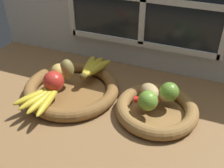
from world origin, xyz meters
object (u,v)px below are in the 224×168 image
object	(u,v)px
lime_far	(169,92)
potato_oblong	(150,91)
apple_red_front	(54,81)
banana_bunch_front	(43,97)
fruit_bowl_left	(72,89)
apple_golden_left	(59,72)
fruit_bowl_right	(157,109)
lime_near	(148,101)
banana_bunch_back	(93,67)
chili_pepper	(152,100)
potato_back	(166,93)
pear_brown	(67,69)

from	to	relation	value
lime_far	potato_oblong	bearing A→B (deg)	-170.75
apple_red_front	banana_bunch_front	world-z (taller)	apple_red_front
fruit_bowl_left	apple_golden_left	size ratio (longest dim) A/B	5.65
fruit_bowl_right	lime_near	size ratio (longest dim) A/B	4.27
banana_bunch_front	banana_bunch_back	bearing A→B (deg)	72.19
apple_golden_left	banana_bunch_back	distance (cm)	13.97
apple_red_front	lime_far	world-z (taller)	apple_red_front
banana_bunch_front	banana_bunch_back	xyz separation A→B (cm)	(7.82, 24.32, 0.25)
apple_golden_left	lime_far	xyz separation A→B (cm)	(42.04, 2.60, 0.11)
apple_golden_left	chili_pepper	distance (cm)	37.04
banana_bunch_back	potato_back	size ratio (longest dim) A/B	2.22
lime_near	chili_pepper	bearing A→B (deg)	83.67
banana_bunch_back	chili_pepper	xyz separation A→B (cm)	(27.59, -11.37, -0.38)
banana_bunch_back	potato_oblong	size ratio (longest dim) A/B	2.13
lime_near	apple_red_front	bearing A→B (deg)	-176.53
apple_red_front	chili_pepper	size ratio (longest dim) A/B	0.62
potato_back	potato_oblong	distance (cm)	5.72
apple_red_front	potato_oblong	distance (cm)	34.66
fruit_bowl_right	banana_bunch_front	distance (cm)	39.86
fruit_bowl_right	chili_pepper	size ratio (longest dim) A/B	2.35
potato_back	fruit_bowl_left	bearing A→B (deg)	-173.06
banana_bunch_back	potato_back	world-z (taller)	potato_back
fruit_bowl_right	banana_bunch_front	bearing A→B (deg)	-161.02
lime_far	chili_pepper	bearing A→B (deg)	-143.47
apple_golden_left	chili_pepper	size ratio (longest dim) A/B	0.53
fruit_bowl_left	banana_bunch_back	xyz separation A→B (cm)	(3.81, 11.42, 4.11)
fruit_bowl_right	banana_bunch_front	world-z (taller)	banana_bunch_front
apple_golden_left	banana_bunch_back	world-z (taller)	apple_golden_left
apple_golden_left	apple_red_front	size ratio (longest dim) A/B	0.85
lime_far	apple_golden_left	bearing A→B (deg)	-176.46
pear_brown	potato_oblong	world-z (taller)	pear_brown
apple_red_front	pear_brown	bearing A→B (deg)	84.96
fruit_bowl_right	banana_bunch_front	xyz separation A→B (cm)	(-37.51, -12.90, 3.85)
lime_near	lime_far	xyz separation A→B (cm)	(5.50, 7.61, -0.04)
chili_pepper	potato_back	bearing A→B (deg)	25.99
chili_pepper	fruit_bowl_left	bearing A→B (deg)	159.74
chili_pepper	apple_golden_left	bearing A→B (deg)	157.85
apple_red_front	banana_bunch_back	size ratio (longest dim) A/B	0.43
banana_bunch_front	lime_near	distance (cm)	36.20
fruit_bowl_left	lime_near	size ratio (longest dim) A/B	5.39
pear_brown	potato_oblong	xyz separation A→B (cm)	(32.78, 0.10, -1.71)
fruit_bowl_right	banana_bunch_back	bearing A→B (deg)	158.96
apple_golden_left	potato_back	world-z (taller)	apple_golden_left
apple_golden_left	banana_bunch_front	size ratio (longest dim) A/B	0.34
fruit_bowl_right	lime_far	xyz separation A→B (cm)	(2.96, 3.81, 5.87)
fruit_bowl_left	banana_bunch_front	size ratio (longest dim) A/B	1.94
banana_bunch_back	potato_oblong	bearing A→B (deg)	-18.34
potato_back	fruit_bowl_right	bearing A→B (deg)	-114.44
banana_bunch_back	chili_pepper	bearing A→B (deg)	-22.40
apple_red_front	chili_pepper	xyz separation A→B (cm)	(34.96, 5.95, -2.60)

